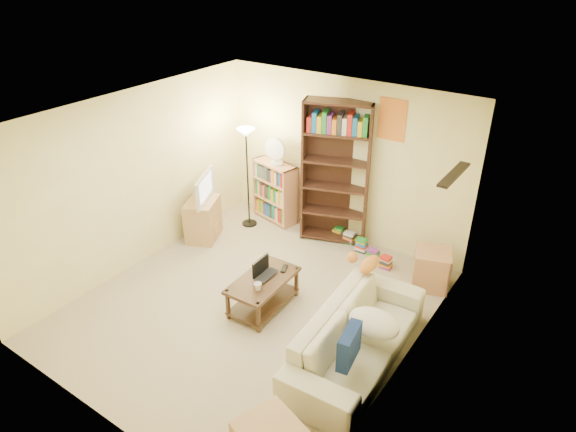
{
  "coord_description": "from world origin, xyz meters",
  "views": [
    {
      "loc": [
        3.38,
        -4.12,
        4.18
      ],
      "look_at": [
        0.1,
        0.65,
        1.05
      ],
      "focal_mm": 32.0,
      "sensor_mm": 36.0,
      "label": 1
    }
  ],
  "objects_px": {
    "tabby_cat": "(366,263)",
    "tv_stand": "(203,219)",
    "sofa": "(357,337)",
    "coffee_table": "(263,289)",
    "laptop": "(270,277)",
    "television": "(200,188)",
    "short_bookshelf": "(275,192)",
    "tall_bookshelf": "(336,170)",
    "mug": "(258,286)",
    "side_table": "(431,269)",
    "floor_lamp": "(246,149)",
    "desk_fan": "(276,151)"
  },
  "relations": [
    {
      "from": "tabby_cat",
      "to": "tv_stand",
      "type": "height_order",
      "value": "tabby_cat"
    },
    {
      "from": "sofa",
      "to": "coffee_table",
      "type": "height_order",
      "value": "sofa"
    },
    {
      "from": "tabby_cat",
      "to": "laptop",
      "type": "relative_size",
      "value": 1.37
    },
    {
      "from": "television",
      "to": "short_bookshelf",
      "type": "relative_size",
      "value": 0.73
    },
    {
      "from": "tabby_cat",
      "to": "coffee_table",
      "type": "distance_m",
      "value": 1.34
    },
    {
      "from": "tabby_cat",
      "to": "tall_bookshelf",
      "type": "height_order",
      "value": "tall_bookshelf"
    },
    {
      "from": "coffee_table",
      "to": "mug",
      "type": "xyz_separation_m",
      "value": [
        0.08,
        -0.21,
        0.2
      ]
    },
    {
      "from": "coffee_table",
      "to": "tv_stand",
      "type": "relative_size",
      "value": 1.54
    },
    {
      "from": "sofa",
      "to": "mug",
      "type": "distance_m",
      "value": 1.34
    },
    {
      "from": "television",
      "to": "side_table",
      "type": "height_order",
      "value": "television"
    },
    {
      "from": "tall_bookshelf",
      "to": "mug",
      "type": "bearing_deg",
      "value": -103.63
    },
    {
      "from": "coffee_table",
      "to": "tv_stand",
      "type": "bearing_deg",
      "value": 152.74
    },
    {
      "from": "coffee_table",
      "to": "tv_stand",
      "type": "xyz_separation_m",
      "value": [
        -1.83,
        0.87,
        0.04
      ]
    },
    {
      "from": "tall_bookshelf",
      "to": "coffee_table",
      "type": "bearing_deg",
      "value": -105.43
    },
    {
      "from": "sofa",
      "to": "television",
      "type": "distance_m",
      "value": 3.45
    },
    {
      "from": "laptop",
      "to": "tv_stand",
      "type": "relative_size",
      "value": 0.56
    },
    {
      "from": "tabby_cat",
      "to": "side_table",
      "type": "distance_m",
      "value": 1.21
    },
    {
      "from": "television",
      "to": "tall_bookshelf",
      "type": "height_order",
      "value": "tall_bookshelf"
    },
    {
      "from": "sofa",
      "to": "short_bookshelf",
      "type": "bearing_deg",
      "value": 47.48
    },
    {
      "from": "sofa",
      "to": "coffee_table",
      "type": "bearing_deg",
      "value": 80.16
    },
    {
      "from": "coffee_table",
      "to": "laptop",
      "type": "bearing_deg",
      "value": 47.6
    },
    {
      "from": "tv_stand",
      "to": "television",
      "type": "height_order",
      "value": "television"
    },
    {
      "from": "tall_bookshelf",
      "to": "floor_lamp",
      "type": "xyz_separation_m",
      "value": [
        -1.37,
        -0.4,
        0.15
      ]
    },
    {
      "from": "short_bookshelf",
      "to": "desk_fan",
      "type": "relative_size",
      "value": 2.2
    },
    {
      "from": "short_bookshelf",
      "to": "television",
      "type": "bearing_deg",
      "value": -103.6
    },
    {
      "from": "tv_stand",
      "to": "floor_lamp",
      "type": "distance_m",
      "value": 1.28
    },
    {
      "from": "tabby_cat",
      "to": "short_bookshelf",
      "type": "height_order",
      "value": "short_bookshelf"
    },
    {
      "from": "tabby_cat",
      "to": "tv_stand",
      "type": "xyz_separation_m",
      "value": [
        -2.92,
        0.21,
        -0.4
      ]
    },
    {
      "from": "tv_stand",
      "to": "television",
      "type": "relative_size",
      "value": 0.88
    },
    {
      "from": "coffee_table",
      "to": "television",
      "type": "xyz_separation_m",
      "value": [
        -1.83,
        0.87,
        0.58
      ]
    },
    {
      "from": "mug",
      "to": "side_table",
      "type": "bearing_deg",
      "value": 51.27
    },
    {
      "from": "mug",
      "to": "desk_fan",
      "type": "xyz_separation_m",
      "value": [
        -1.29,
        2.17,
        0.77
      ]
    },
    {
      "from": "mug",
      "to": "coffee_table",
      "type": "bearing_deg",
      "value": 111.83
    },
    {
      "from": "television",
      "to": "tall_bookshelf",
      "type": "bearing_deg",
      "value": -80.31
    },
    {
      "from": "short_bookshelf",
      "to": "floor_lamp",
      "type": "height_order",
      "value": "floor_lamp"
    },
    {
      "from": "short_bookshelf",
      "to": "sofa",
      "type": "bearing_deg",
      "value": -25.89
    },
    {
      "from": "sofa",
      "to": "mug",
      "type": "height_order",
      "value": "sofa"
    },
    {
      "from": "tv_stand",
      "to": "side_table",
      "type": "height_order",
      "value": "tv_stand"
    },
    {
      "from": "desk_fan",
      "to": "floor_lamp",
      "type": "bearing_deg",
      "value": -130.24
    },
    {
      "from": "coffee_table",
      "to": "desk_fan",
      "type": "xyz_separation_m",
      "value": [
        -1.2,
        1.96,
        0.96
      ]
    },
    {
      "from": "tv_stand",
      "to": "tabby_cat",
      "type": "bearing_deg",
      "value": -28.21
    },
    {
      "from": "mug",
      "to": "side_table",
      "type": "height_order",
      "value": "side_table"
    },
    {
      "from": "tabby_cat",
      "to": "television",
      "type": "xyz_separation_m",
      "value": [
        -2.92,
        0.21,
        0.15
      ]
    },
    {
      "from": "mug",
      "to": "short_bookshelf",
      "type": "xyz_separation_m",
      "value": [
        -1.35,
        2.22,
        0.03
      ]
    },
    {
      "from": "laptop",
      "to": "floor_lamp",
      "type": "relative_size",
      "value": 0.22
    },
    {
      "from": "coffee_table",
      "to": "tv_stand",
      "type": "distance_m",
      "value": 2.03
    },
    {
      "from": "side_table",
      "to": "coffee_table",
      "type": "bearing_deg",
      "value": -133.67
    },
    {
      "from": "laptop",
      "to": "tall_bookshelf",
      "type": "relative_size",
      "value": 0.16
    },
    {
      "from": "laptop",
      "to": "floor_lamp",
      "type": "distance_m",
      "value": 2.36
    },
    {
      "from": "mug",
      "to": "tv_stand",
      "type": "xyz_separation_m",
      "value": [
        -1.92,
        1.08,
        -0.16
      ]
    }
  ]
}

